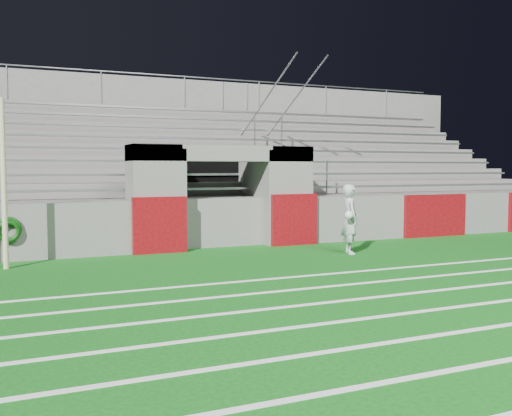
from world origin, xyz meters
name	(u,v)px	position (x,y,z in m)	size (l,w,h in m)	color
ground	(282,268)	(0.00, 0.00, 0.00)	(90.00, 90.00, 0.00)	#0D5312
field_post	(4,184)	(-5.16, 2.13, 1.71)	(0.11, 0.11, 3.42)	beige
field_markings	(462,332)	(0.00, -5.00, 0.01)	(28.00, 8.09, 0.01)	white
stadium_structure	(175,184)	(0.00, 7.97, 1.49)	(26.00, 8.48, 5.42)	#62605D
goalkeeper_with_ball	(350,219)	(2.31, 1.07, 0.83)	(0.62, 0.76, 1.65)	#AEB4B8
hose_coil	(8,230)	(-5.10, 2.93, 0.70)	(0.55, 0.15, 0.56)	#0D440E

